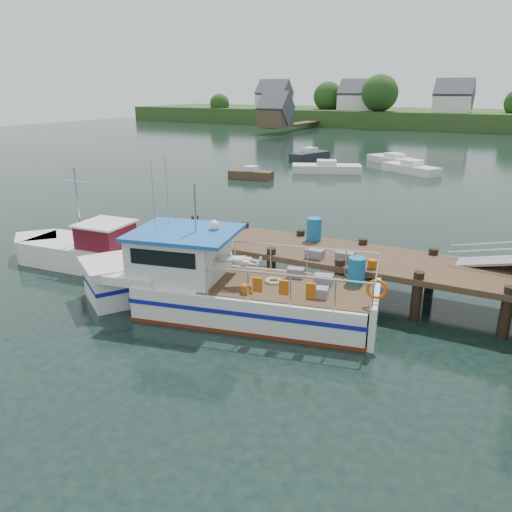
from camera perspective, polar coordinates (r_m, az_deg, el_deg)
The scene contains 10 objects.
ground_plane at distance 18.78m, azimuth 4.85°, elevation -2.92°, with size 160.00×160.00×0.00m, color black.
far_shore at distance 98.83m, azimuth 24.79°, elevation 14.29°, with size 140.00×42.55×9.22m.
dock at distance 16.79m, azimuth 25.95°, elevation 0.65°, with size 16.60×3.00×4.78m.
lobster_boat at distance 16.03m, azimuth -4.36°, elevation -3.36°, with size 10.29×4.73×4.92m.
work_boat at distance 21.26m, azimuth -18.35°, elevation 0.57°, with size 7.56×2.81×3.96m.
moored_rowboat at distance 40.03m, azimuth -0.59°, elevation 9.33°, with size 3.61×1.66×1.01m.
moored_a at distance 43.44m, azimuth 8.05°, elevation 9.92°, with size 6.07×4.00×1.06m.
moored_b at distance 44.59m, azimuth 17.31°, elevation 9.53°, with size 5.25×4.08×1.12m.
moored_d at distance 49.98m, azimuth 15.54°, elevation 10.54°, with size 5.89×4.99×0.99m.
moored_e at distance 50.87m, azimuth 6.17°, elevation 11.34°, with size 2.86×4.78×1.25m.
Camera 1 is at (6.74, -16.11, 6.91)m, focal length 35.00 mm.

